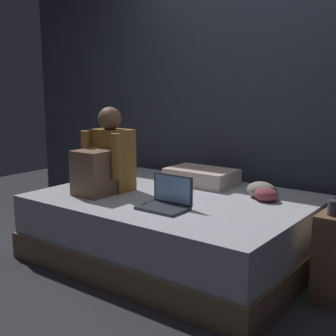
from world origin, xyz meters
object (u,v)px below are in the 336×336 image
Objects in this scene: laptop at (167,200)px; mug at (334,208)px; bed at (175,227)px; person_sitting at (105,160)px; clothes_pile at (264,191)px; pillow at (201,177)px.

laptop reaches higher than mug.
bed is 22.22× the size of mug.
mug is (1.67, 0.21, -0.15)m from person_sitting.
bed is at bearing -150.52° from clothes_pile.
clothes_pile is at bearing 29.48° from bed.
mug is 0.69m from clothes_pile.
pillow is (-0.06, 0.45, 0.31)m from bed.
person_sitting is (-0.50, -0.22, 0.50)m from bed.
bed is 0.55m from pillow.
laptop is at bearing -8.06° from person_sitting.
laptop is 3.56× the size of mug.
laptop is at bearing -63.24° from bed.
bed is at bearing 179.28° from mug.
person_sitting is 1.22m from clothes_pile.
person_sitting is 1.69m from mug.
bed is at bearing -82.63° from pillow.
mug is at bearing 16.78° from laptop.
clothes_pile is (0.40, 0.64, -0.00)m from laptop.
person_sitting reaches higher than mug.
bed is 3.57× the size of pillow.
mug is 0.33× the size of clothes_pile.
pillow is (-0.22, 0.77, 0.01)m from laptop.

